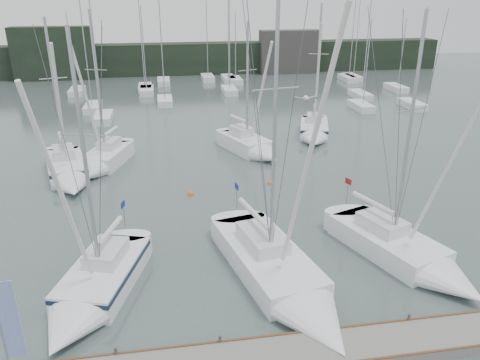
% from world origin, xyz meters
% --- Properties ---
extents(ground, '(160.00, 160.00, 0.00)m').
position_xyz_m(ground, '(0.00, 0.00, 0.00)').
color(ground, '#4C5D5A').
rests_on(ground, ground).
extents(dock, '(24.00, 2.00, 0.40)m').
position_xyz_m(dock, '(0.00, -5.00, 0.20)').
color(dock, slate).
rests_on(dock, ground).
extents(far_treeline, '(90.00, 4.00, 5.00)m').
position_xyz_m(far_treeline, '(0.00, 62.00, 2.50)').
color(far_treeline, black).
rests_on(far_treeline, ground).
extents(far_building_left, '(12.00, 3.00, 8.00)m').
position_xyz_m(far_building_left, '(-20.00, 60.00, 4.00)').
color(far_building_left, black).
rests_on(far_building_left, ground).
extents(far_building_right, '(10.00, 3.00, 7.00)m').
position_xyz_m(far_building_right, '(18.00, 60.00, 3.50)').
color(far_building_right, '#3B3937').
rests_on(far_building_right, ground).
extents(mast_forest, '(56.27, 27.07, 14.87)m').
position_xyz_m(mast_forest, '(5.02, 44.73, 0.49)').
color(mast_forest, white).
rests_on(mast_forest, ground).
extents(sailboat_near_left, '(5.07, 8.63, 13.00)m').
position_xyz_m(sailboat_near_left, '(-7.39, -0.22, 0.57)').
color(sailboat_near_left, white).
rests_on(sailboat_near_left, ground).
extents(sailboat_near_center, '(5.43, 11.67, 15.93)m').
position_xyz_m(sailboat_near_center, '(1.57, -1.04, 0.55)').
color(sailboat_near_center, white).
rests_on(sailboat_near_center, ground).
extents(sailboat_near_right, '(5.84, 9.57, 13.53)m').
position_xyz_m(sailboat_near_right, '(8.57, 0.15, 0.54)').
color(sailboat_near_right, white).
rests_on(sailboat_near_right, ground).
extents(sailboat_mid_a, '(4.74, 8.78, 12.44)m').
position_xyz_m(sailboat_mid_a, '(-10.90, 15.36, 0.64)').
color(sailboat_mid_a, white).
rests_on(sailboat_mid_a, ground).
extents(sailboat_mid_b, '(4.70, 7.70, 12.77)m').
position_xyz_m(sailboat_mid_b, '(-8.79, 17.52, 0.58)').
color(sailboat_mid_b, white).
rests_on(sailboat_mid_b, ground).
extents(sailboat_mid_c, '(5.19, 7.75, 11.74)m').
position_xyz_m(sailboat_mid_c, '(3.84, 19.05, 0.62)').
color(sailboat_mid_c, white).
rests_on(sailboat_mid_c, ground).
extents(sailboat_mid_d, '(4.75, 7.95, 13.02)m').
position_xyz_m(sailboat_mid_d, '(10.49, 22.73, 0.61)').
color(sailboat_mid_d, white).
rests_on(sailboat_mid_d, ground).
extents(buoy_a, '(0.49, 0.49, 0.49)m').
position_xyz_m(buoy_a, '(-2.13, 11.39, 0.00)').
color(buoy_a, '#EE5B15').
rests_on(buoy_a, ground).
extents(buoy_b, '(0.47, 0.47, 0.47)m').
position_xyz_m(buoy_b, '(3.83, 12.37, 0.00)').
color(buoy_b, '#EE5B15').
rests_on(buoy_b, ground).
extents(buoy_c, '(0.51, 0.51, 0.51)m').
position_xyz_m(buoy_c, '(-10.00, 13.65, 0.00)').
color(buoy_c, '#EE5B15').
rests_on(buoy_c, ground).
extents(dock_banner, '(0.69, 0.09, 4.50)m').
position_xyz_m(dock_banner, '(-9.13, -5.19, 3.06)').
color(dock_banner, '#A0A2A8').
rests_on(dock_banner, dock).
extents(seagull, '(1.00, 0.45, 0.20)m').
position_xyz_m(seagull, '(2.43, 0.47, 8.99)').
color(seagull, silver).
rests_on(seagull, ground).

